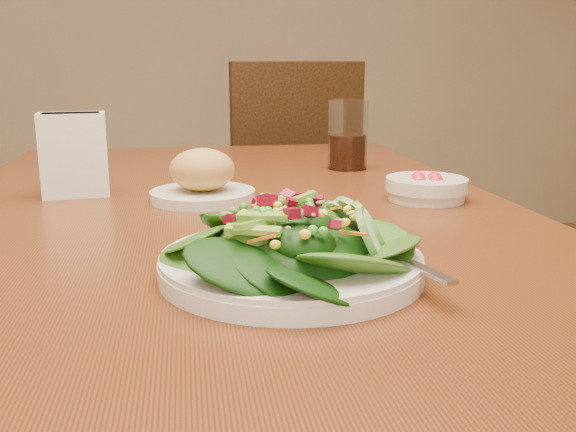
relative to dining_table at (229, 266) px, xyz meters
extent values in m
cube|color=#632D15|center=(0.00, 0.00, 0.08)|extent=(0.90, 1.40, 0.04)
cylinder|color=#3A240F|center=(-0.39, 0.64, -0.29)|extent=(0.07, 0.07, 0.71)
cylinder|color=#3A240F|center=(0.39, 0.64, -0.29)|extent=(0.07, 0.07, 0.71)
cube|color=#3A240F|center=(0.25, 1.18, -0.19)|extent=(0.51, 0.51, 0.04)
cylinder|color=#3A240F|center=(0.41, 1.40, -0.43)|extent=(0.04, 0.04, 0.44)
cylinder|color=#3A240F|center=(0.03, 1.33, -0.43)|extent=(0.04, 0.04, 0.44)
cylinder|color=#3A240F|center=(0.47, 1.02, -0.43)|extent=(0.04, 0.04, 0.44)
cylinder|color=#3A240F|center=(0.09, 0.96, -0.43)|extent=(0.04, 0.04, 0.44)
cube|color=#3A240F|center=(0.28, 0.97, 0.07)|extent=(0.42, 0.10, 0.49)
cylinder|color=silver|center=(0.04, -0.35, 0.11)|extent=(0.28, 0.28, 0.02)
ellipsoid|color=black|center=(0.04, -0.35, 0.14)|extent=(0.19, 0.19, 0.04)
cube|color=silver|center=(0.16, -0.38, 0.12)|extent=(0.05, 0.18, 0.01)
cylinder|color=silver|center=(-0.04, 0.03, 0.11)|extent=(0.17, 0.17, 0.02)
ellipsoid|color=#BA8546|center=(-0.04, 0.03, 0.15)|extent=(0.10, 0.10, 0.07)
cylinder|color=silver|center=(0.32, -0.02, 0.12)|extent=(0.13, 0.13, 0.04)
sphere|color=red|center=(0.34, -0.01, 0.13)|extent=(0.03, 0.03, 0.03)
sphere|color=red|center=(0.31, 0.00, 0.13)|extent=(0.03, 0.03, 0.03)
sphere|color=red|center=(0.30, -0.03, 0.13)|extent=(0.03, 0.03, 0.03)
sphere|color=red|center=(0.33, -0.04, 0.13)|extent=(0.03, 0.03, 0.03)
cylinder|color=silver|center=(0.27, 0.30, 0.17)|extent=(0.08, 0.08, 0.14)
cylinder|color=black|center=(0.27, 0.30, 0.14)|extent=(0.07, 0.07, 0.07)
cube|color=white|center=(-0.24, 0.11, 0.17)|extent=(0.11, 0.07, 0.14)
cube|color=white|center=(-0.24, 0.11, 0.18)|extent=(0.09, 0.06, 0.12)
camera|label=1|loc=(-0.06, -0.98, 0.32)|focal=40.00mm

